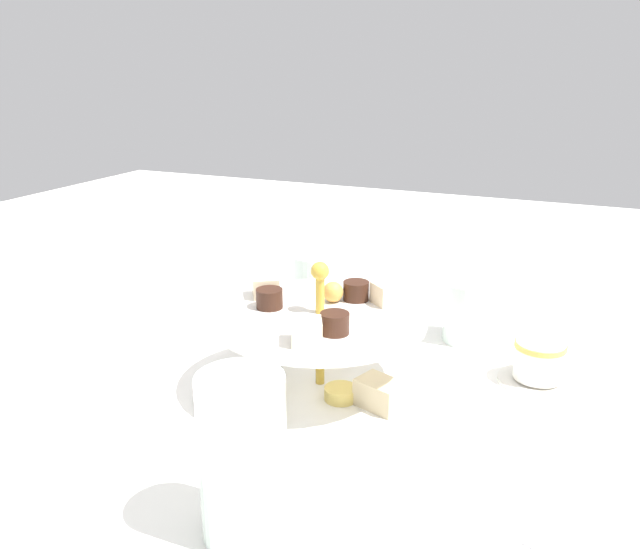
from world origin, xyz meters
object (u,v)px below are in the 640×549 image
object	(u,v)px
tiered_serving_stand	(320,355)
butter_knife_left	(72,380)
water_glass_short_left	(468,312)
butter_knife_right	(576,496)
teacup_with_saucer	(539,363)
water_glass_tall_right	(243,458)
water_glass_mid_back	(312,288)

from	to	relation	value
tiered_serving_stand	butter_knife_left	size ratio (longest dim) A/B	1.68
water_glass_short_left	butter_knife_left	size ratio (longest dim) A/B	0.48
water_glass_short_left	butter_knife_right	world-z (taller)	water_glass_short_left
water_glass_short_left	teacup_with_saucer	size ratio (longest dim) A/B	0.91
water_glass_tall_right	water_glass_short_left	bearing A→B (deg)	79.32
butter_knife_left	water_glass_mid_back	bearing A→B (deg)	124.27
butter_knife_right	teacup_with_saucer	bearing A→B (deg)	34.42
teacup_with_saucer	butter_knife_left	size ratio (longest dim) A/B	0.53
tiered_serving_stand	water_glass_mid_back	bearing A→B (deg)	116.65
water_glass_mid_back	water_glass_tall_right	bearing A→B (deg)	-72.49
water_glass_short_left	butter_knife_right	bearing A→B (deg)	-62.47
tiered_serving_stand	butter_knife_left	world-z (taller)	tiered_serving_stand
tiered_serving_stand	teacup_with_saucer	xyz separation A→B (m)	(0.22, 0.12, -0.02)
water_glass_tall_right	butter_knife_left	distance (m)	0.35
tiered_serving_stand	water_glass_short_left	xyz separation A→B (m)	(0.12, 0.21, -0.00)
butter_knife_right	water_glass_mid_back	size ratio (longest dim) A/B	1.76
butter_knife_left	water_glass_mid_back	size ratio (longest dim) A/B	1.76
water_glass_tall_right	water_glass_short_left	distance (m)	0.46
tiered_serving_stand	water_glass_short_left	bearing A→B (deg)	59.34
teacup_with_saucer	butter_knife_left	xyz separation A→B (m)	(-0.50, -0.22, -0.02)
tiered_serving_stand	butter_knife_right	distance (m)	0.30
butter_knife_left	water_glass_short_left	bearing A→B (deg)	103.06
teacup_with_saucer	butter_knife_right	world-z (taller)	teacup_with_saucer
tiered_serving_stand	butter_knife_right	xyz separation A→B (m)	(0.28, -0.09, -0.04)
butter_knife_left	butter_knife_right	world-z (taller)	same
teacup_with_saucer	water_glass_mid_back	world-z (taller)	water_glass_mid_back
water_glass_tall_right	water_glass_mid_back	size ratio (longest dim) A/B	1.43
butter_knife_right	water_glass_mid_back	distance (m)	0.48
water_glass_short_left	butter_knife_left	world-z (taller)	water_glass_short_left
tiered_serving_stand	water_glass_short_left	size ratio (longest dim) A/B	3.47
water_glass_tall_right	teacup_with_saucer	distance (m)	0.41
tiered_serving_stand	teacup_with_saucer	size ratio (longest dim) A/B	3.17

